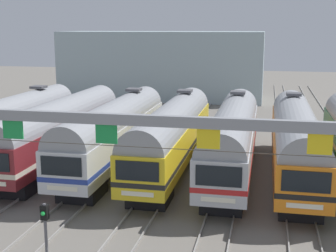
% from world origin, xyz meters
% --- Properties ---
extents(ground_plane, '(160.00, 160.00, 0.00)m').
position_xyz_m(ground_plane, '(0.00, 0.00, 0.00)').
color(ground_plane, slate).
extents(track_bed, '(26.30, 70.00, 0.15)m').
position_xyz_m(track_bed, '(-0.00, 17.00, 0.07)').
color(track_bed, gray).
rests_on(track_bed, ground).
extents(commuter_train_blue, '(2.88, 18.06, 5.05)m').
position_xyz_m(commuter_train_blue, '(-12.40, -0.00, 2.69)').
color(commuter_train_blue, '#284C9E').
rests_on(commuter_train_blue, ground).
extents(commuter_train_maroon, '(2.88, 18.06, 4.77)m').
position_xyz_m(commuter_train_maroon, '(-8.26, -0.01, 2.69)').
color(commuter_train_maroon, maroon).
rests_on(commuter_train_maroon, ground).
extents(commuter_train_silver, '(2.88, 18.06, 5.05)m').
position_xyz_m(commuter_train_silver, '(-4.13, -0.00, 2.69)').
color(commuter_train_silver, silver).
rests_on(commuter_train_silver, ground).
extents(commuter_train_yellow, '(2.88, 18.06, 5.05)m').
position_xyz_m(commuter_train_yellow, '(0.00, -0.00, 2.69)').
color(commuter_train_yellow, gold).
rests_on(commuter_train_yellow, ground).
extents(commuter_train_stainless, '(2.88, 18.06, 5.05)m').
position_xyz_m(commuter_train_stainless, '(4.13, -0.00, 2.69)').
color(commuter_train_stainless, '#B2B5BA').
rests_on(commuter_train_stainless, ground).
extents(commuter_train_orange, '(2.88, 18.06, 5.05)m').
position_xyz_m(commuter_train_orange, '(8.26, -0.00, 2.69)').
color(commuter_train_orange, orange).
rests_on(commuter_train_orange, ground).
extents(catenary_gantry, '(30.03, 0.44, 6.97)m').
position_xyz_m(catenary_gantry, '(0.00, -13.50, 5.44)').
color(catenary_gantry, gray).
rests_on(catenary_gantry, ground).
extents(yard_signal_mast, '(0.28, 0.35, 3.09)m').
position_xyz_m(yard_signal_mast, '(-2.07, -15.13, 2.15)').
color(yard_signal_mast, '#59595E').
rests_on(yard_signal_mast, ground).
extents(maintenance_building, '(27.92, 10.00, 9.25)m').
position_xyz_m(maintenance_building, '(-8.24, 34.34, 4.63)').
color(maintenance_building, '#9EB2B7').
rests_on(maintenance_building, ground).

